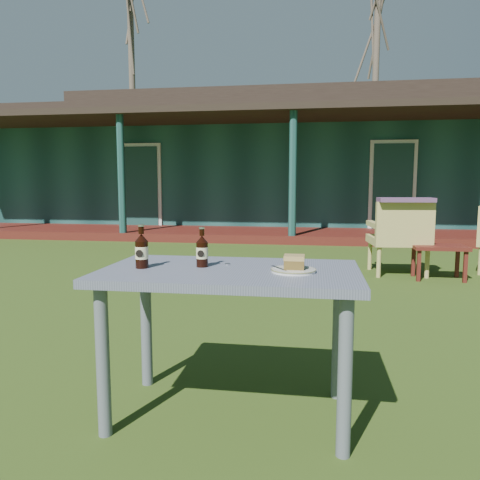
% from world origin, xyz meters
% --- Properties ---
extents(ground, '(80.00, 80.00, 0.00)m').
position_xyz_m(ground, '(0.00, 0.00, 0.00)').
color(ground, '#334916').
extents(pavilion, '(15.80, 8.30, 3.45)m').
position_xyz_m(pavilion, '(-0.00, 9.39, 1.61)').
color(pavilion, '#1A433F').
rests_on(pavilion, ground).
extents(tree_left, '(0.28, 0.28, 10.50)m').
position_xyz_m(tree_left, '(-8.00, 17.50, 5.25)').
color(tree_left, brown).
rests_on(tree_left, ground).
extents(tree_mid, '(0.28, 0.28, 9.50)m').
position_xyz_m(tree_mid, '(3.00, 18.50, 4.75)').
color(tree_mid, brown).
rests_on(tree_mid, ground).
extents(cafe_table, '(1.20, 0.70, 0.72)m').
position_xyz_m(cafe_table, '(0.00, -1.60, 0.62)').
color(cafe_table, slate).
rests_on(cafe_table, ground).
extents(plate, '(0.20, 0.20, 0.01)m').
position_xyz_m(plate, '(0.30, -1.63, 0.73)').
color(plate, silver).
rests_on(plate, cafe_table).
extents(cake_slice, '(0.09, 0.09, 0.06)m').
position_xyz_m(cake_slice, '(0.30, -1.62, 0.77)').
color(cake_slice, brown).
rests_on(cake_slice, plate).
extents(fork, '(0.08, 0.13, 0.00)m').
position_xyz_m(fork, '(0.23, -1.64, 0.74)').
color(fork, silver).
rests_on(fork, plate).
extents(cola_bottle_near, '(0.06, 0.06, 0.19)m').
position_xyz_m(cola_bottle_near, '(-0.14, -1.57, 0.80)').
color(cola_bottle_near, black).
rests_on(cola_bottle_near, cafe_table).
extents(cola_bottle_far, '(0.06, 0.06, 0.21)m').
position_xyz_m(cola_bottle_far, '(-0.42, -1.64, 0.80)').
color(cola_bottle_far, black).
rests_on(cola_bottle_far, cafe_table).
extents(bottle_cap, '(0.03, 0.03, 0.01)m').
position_xyz_m(bottle_cap, '(-0.03, -1.50, 0.72)').
color(bottle_cap, silver).
rests_on(bottle_cap, cafe_table).
extents(armchair_left, '(0.71, 0.68, 0.90)m').
position_xyz_m(armchair_left, '(1.42, 2.13, 0.51)').
color(armchair_left, tan).
rests_on(armchair_left, ground).
extents(floral_throw, '(0.65, 0.29, 0.05)m').
position_xyz_m(floral_throw, '(1.44, 1.95, 0.92)').
color(floral_throw, '#5F3C62').
rests_on(floral_throw, armchair_left).
extents(side_table, '(0.60, 0.40, 0.40)m').
position_xyz_m(side_table, '(1.83, 1.93, 0.34)').
color(side_table, '#4E1912').
rests_on(side_table, ground).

